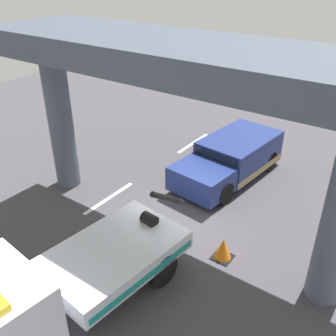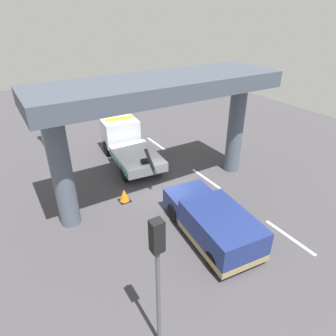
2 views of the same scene
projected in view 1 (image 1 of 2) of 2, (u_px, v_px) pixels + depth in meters
ground_plane at (172, 227)px, 12.91m from camera, size 60.00×40.00×0.10m
lane_stripe_west at (193, 143)px, 18.64m from camera, size 2.60×0.16×0.01m
lane_stripe_mid at (109, 198)px, 14.37m from camera, size 2.60×0.16×0.01m
tow_truck_white at (52, 287)px, 8.89m from camera, size 7.34×3.00×2.46m
towed_van_green at (231, 159)px, 15.50m from camera, size 5.39×2.69×1.58m
overpass_structure at (171, 78)px, 10.33m from camera, size 3.60×12.02×6.14m
traffic_cone_orange at (223, 249)px, 11.35m from camera, size 0.59×0.59×0.70m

